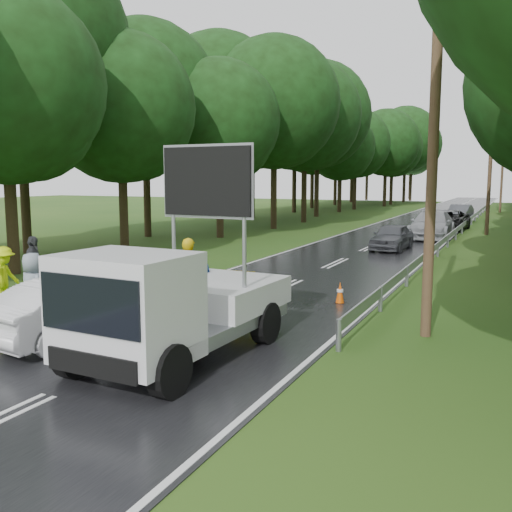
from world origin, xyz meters
The scene contains 23 objects.
ground centered at (0.00, 0.00, 0.00)m, with size 160.00×160.00×0.00m, color #1E4413.
road centered at (0.00, 30.00, 0.01)m, with size 7.00×140.00×0.02m, color black.
guardrail centered at (3.70, 29.67, 0.55)m, with size 0.12×60.06×0.70m.
utility_pole_near centered at (5.20, 2.00, 5.06)m, with size 1.40×0.24×10.00m.
utility_pole_mid centered at (5.20, 28.00, 5.06)m, with size 1.40×0.24×10.00m.
utility_pole_far centered at (5.20, 54.00, 5.06)m, with size 1.40×0.24×10.00m.
police_sedan centered at (-1.92, -1.60, 0.71)m, with size 2.14×4.46×1.55m.
work_truck centered at (0.90, -2.12, 1.17)m, with size 2.66×5.52×4.31m.
barrier centered at (-0.80, 2.51, 0.83)m, with size 2.67×0.22×1.10m.
officer centered at (-1.22, 2.00, 1.01)m, with size 0.74×0.48×2.02m, color gold.
civilian centered at (0.14, 0.50, 0.80)m, with size 0.78×0.61×1.60m, color #1942A2.
bystander_left centered at (-6.07, 0.00, 0.88)m, with size 1.13×0.65×1.75m, color #D5F40D.
bystander_mid centered at (-6.49, 1.50, 0.94)m, with size 1.11×0.46×1.89m, color #383A3F.
bystander_right centered at (-3.80, -1.12, 0.92)m, with size 0.90×0.58×1.84m, color gray.
queue_car_first centered at (1.23, 17.66, 0.68)m, with size 1.60×3.98×1.36m, color #3C3E43.
queue_car_second centered at (2.28, 24.31, 0.82)m, with size 2.31×5.67×1.65m, color gray.
queue_car_third centered at (2.60, 30.31, 0.70)m, with size 2.34×5.06×1.41m, color black.
queue_car_fourth centered at (2.60, 38.44, 0.72)m, with size 1.53×4.39×1.45m, color #3E3F45.
cone_near_left centered at (-3.50, -1.00, 0.33)m, with size 0.32×0.32×0.68m.
cone_center centered at (0.02, 0.05, 0.40)m, with size 0.39×0.39×0.82m.
cone_far centered at (0.74, 2.50, 0.37)m, with size 0.36×0.36×0.76m.
cone_left_mid centered at (-3.33, 0.85, 0.38)m, with size 0.37×0.37×0.78m.
cone_right centered at (2.40, 4.50, 0.31)m, with size 0.30×0.30×0.65m.
Camera 1 is at (7.02, -11.38, 3.67)m, focal length 40.00 mm.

